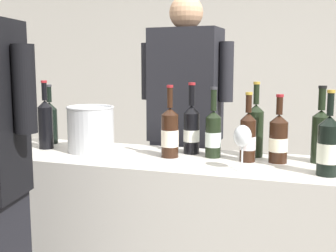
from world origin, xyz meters
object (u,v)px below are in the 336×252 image
object	(u,v)px
wine_bottle_7	(278,139)
person_server	(185,152)
wine_bottle_3	(46,123)
wine_bottle_4	(255,128)
wine_bottle_6	(170,133)
wine_bottle_10	(213,134)
wine_glass	(243,138)
ice_bucket	(91,129)
wine_bottle_8	(248,137)
wine_bottle_5	(320,134)
wine_bottle_9	(192,129)
wine_bottle_1	(328,146)
wine_bottle_2	(50,121)

from	to	relation	value
wine_bottle_7	person_server	bearing A→B (deg)	141.00
wine_bottle_3	wine_bottle_4	size ratio (longest dim) A/B	1.00
wine_bottle_4	wine_bottle_6	xyz separation A→B (m)	(-0.38, -0.14, -0.02)
wine_bottle_10	wine_glass	xyz separation A→B (m)	(0.17, -0.20, 0.02)
ice_bucket	wine_bottle_6	bearing A→B (deg)	0.25
wine_bottle_7	wine_bottle_8	world-z (taller)	wine_bottle_8
wine_bottle_4	person_server	xyz separation A→B (m)	(-0.45, 0.36, -0.21)
wine_bottle_5	wine_glass	size ratio (longest dim) A/B	1.83
wine_glass	wine_bottle_10	bearing A→B (deg)	129.83
wine_bottle_7	wine_bottle_9	bearing A→B (deg)	170.82
wine_bottle_6	wine_bottle_8	size ratio (longest dim) A/B	1.09
person_server	wine_bottle_4	bearing A→B (deg)	-38.57
wine_bottle_4	wine_bottle_10	bearing A→B (deg)	-156.29
wine_bottle_7	person_server	world-z (taller)	person_server
wine_bottle_7	wine_bottle_10	distance (m)	0.30
wine_bottle_10	person_server	bearing A→B (deg)	120.97
wine_bottle_4	wine_bottle_7	size ratio (longest dim) A/B	1.16
wine_bottle_3	wine_bottle_9	world-z (taller)	wine_bottle_3
wine_bottle_4	wine_bottle_10	xyz separation A→B (m)	(-0.19, -0.08, -0.02)
wine_bottle_6	person_server	world-z (taller)	person_server
wine_bottle_7	person_server	xyz separation A→B (m)	(-0.56, 0.46, -0.18)
wine_bottle_1	wine_bottle_3	distance (m)	1.38
wine_bottle_7	wine_bottle_5	bearing A→B (deg)	18.00
wine_bottle_1	wine_bottle_3	xyz separation A→B (m)	(-1.37, 0.12, 0.02)
wine_bottle_1	wine_bottle_2	distance (m)	1.46
wine_bottle_9	wine_bottle_3	bearing A→B (deg)	-170.92
wine_bottle_2	wine_bottle_6	distance (m)	0.75
wine_glass	wine_bottle_7	bearing A→B (deg)	54.84
wine_bottle_7	ice_bucket	distance (m)	0.91
wine_bottle_9	person_server	bearing A→B (deg)	110.33
wine_bottle_5	ice_bucket	world-z (taller)	wine_bottle_5
wine_bottle_5	wine_bottle_9	xyz separation A→B (m)	(-0.59, 0.01, -0.01)
wine_bottle_3	wine_bottle_5	xyz separation A→B (m)	(1.35, 0.11, -0.00)
wine_bottle_4	wine_bottle_9	distance (m)	0.31
wine_bottle_7	wine_glass	world-z (taller)	wine_bottle_7
wine_bottle_5	wine_bottle_4	bearing A→B (deg)	171.99
wine_glass	person_server	distance (m)	0.80
wine_bottle_7	wine_glass	distance (m)	0.23
wine_bottle_2	wine_bottle_9	distance (m)	0.82
wine_bottle_9	ice_bucket	bearing A→B (deg)	-166.82
wine_bottle_9	wine_bottle_10	xyz separation A→B (m)	(0.12, -0.05, -0.01)
wine_bottle_1	person_server	xyz separation A→B (m)	(-0.77, 0.62, -0.19)
wine_bottle_5	wine_glass	world-z (taller)	wine_bottle_5
wine_bottle_9	wine_bottle_10	world-z (taller)	wine_bottle_9
wine_bottle_5	wine_bottle_8	world-z (taller)	wine_bottle_5
wine_bottle_10	wine_bottle_5	bearing A→B (deg)	4.89
wine_bottle_4	wine_bottle_9	size ratio (longest dim) A/B	1.02
wine_bottle_7	wine_bottle_3	bearing A→B (deg)	-177.44
wine_bottle_4	wine_bottle_6	world-z (taller)	wine_bottle_4
wine_bottle_1	wine_glass	bearing A→B (deg)	-176.91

